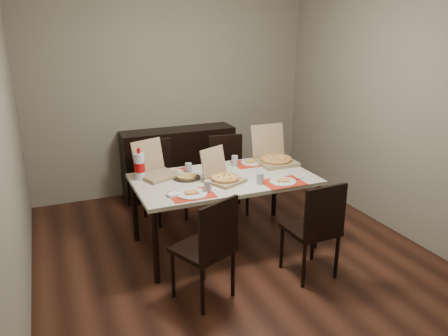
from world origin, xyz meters
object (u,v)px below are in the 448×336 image
Objects in this scene: chair_near_right at (316,226)px; dip_bowl at (222,169)px; dining_table at (224,184)px; chair_near_left at (209,246)px; pizza_box_center at (223,176)px; chair_far_left at (161,177)px; chair_far_right at (228,170)px; soda_bottle at (140,166)px; sideboard at (179,162)px.

chair_near_right reaches higher than dip_bowl.
chair_near_right is (0.51, -0.90, -0.17)m from dining_table.
pizza_box_center is at bearing 59.96° from chair_near_left.
chair_far_left is at bearing 117.04° from chair_near_right.
chair_far_right reaches higher than dining_table.
chair_far_left reaches higher than dining_table.
chair_near_left is 1.00× the size of chair_near_right.
chair_far_left is 1.13m from pizza_box_center.
soda_bottle is at bearing 138.17° from chair_near_right.
dip_bowl is at bearing 68.01° from pizza_box_center.
dining_table is 0.26m from dip_bowl.
dining_table is 17.74× the size of dip_bowl.
sideboard is 1.61× the size of chair_near_right.
chair_near_right is 2.06× the size of pizza_box_center.
chair_near_left is 1.79m from chair_far_left.
chair_near_right reaches higher than sideboard.
chair_far_right is at bearing -62.01° from sideboard.
chair_near_left is at bearing -120.04° from pizza_box_center.
pizza_box_center is 0.83m from soda_bottle.
chair_near_left is 2.06× the size of pizza_box_center.
chair_far_left is 2.06× the size of pizza_box_center.
pizza_box_center reaches higher than dip_bowl.
chair_near_left is 1.00× the size of chair_far_right.
soda_bottle is at bearing -119.66° from chair_far_left.
pizza_box_center is at bearing -118.76° from dining_table.
chair_far_left is at bearing 109.34° from pizza_box_center.
chair_far_left is 0.84m from soda_bottle.
chair_far_left is (-0.42, 0.93, -0.17)m from dining_table.
chair_near_left is 1.26m from dip_bowl.
sideboard is at bearing 87.98° from pizza_box_center.
chair_far_left reaches higher than dip_bowl.
pizza_box_center reaches higher than dining_table.
chair_near_right is 2.90× the size of soda_bottle.
sideboard is at bearing 117.99° from chair_far_right.
pizza_box_center reaches higher than chair_far_right.
chair_near_right is 1.74m from chair_far_right.
chair_near_right is 1.00× the size of chair_far_left.
chair_near_left is 9.16× the size of dip_bowl.
soda_bottle is (-0.37, -0.66, 0.37)m from chair_far_left.
pizza_box_center is (-0.46, -0.94, 0.29)m from chair_far_right.
sideboard is 1.61× the size of chair_near_left.
chair_far_left is at bearing 87.57° from chair_near_left.
sideboard reaches higher than dip_bowl.
sideboard is 0.86m from chair_far_right.
chair_near_right is at bearing -60.28° from dining_table.
chair_near_right is at bearing -62.96° from chair_far_left.
soda_bottle is (-1.31, 1.17, 0.37)m from chair_near_right.
dining_table is 1.94× the size of chair_far_right.
dining_table is 0.95m from chair_far_right.
sideboard is 14.78× the size of dip_bowl.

